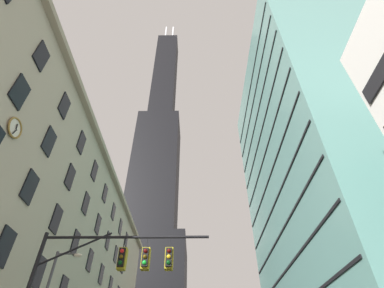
# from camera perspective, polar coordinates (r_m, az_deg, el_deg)

# --- Properties ---
(station_building) EXTENTS (14.65, 56.84, 25.02)m
(station_building) POSITION_cam_1_polar(r_m,az_deg,el_deg) (38.15, -30.31, -18.84)
(station_building) COLOR #B2A88E
(station_building) RESTS_ON ground
(dark_skyscraper) EXTENTS (27.07, 27.07, 197.56)m
(dark_skyscraper) POSITION_cam_1_polar(r_m,az_deg,el_deg) (117.96, -7.74, -11.07)
(dark_skyscraper) COLOR black
(dark_skyscraper) RESTS_ON ground
(glass_office_midrise) EXTENTS (18.81, 31.95, 50.07)m
(glass_office_midrise) POSITION_cam_1_polar(r_m,az_deg,el_deg) (45.66, 26.28, -5.07)
(glass_office_midrise) COLOR slate
(glass_office_midrise) RESTS_ON ground
(traffic_signal_mast) EXTENTS (8.65, 0.63, 7.76)m
(traffic_signal_mast) POSITION_cam_1_polar(r_m,az_deg,el_deg) (15.63, -15.97, -23.39)
(traffic_signal_mast) COLOR black
(traffic_signal_mast) RESTS_ON sidewalk_left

